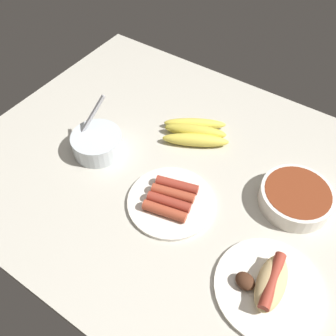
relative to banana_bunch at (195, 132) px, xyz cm
name	(u,v)px	position (x,y,z in cm)	size (l,w,h in cm)	color
ground_plane	(186,179)	(-5.73, 13.83, -3.33)	(120.00, 90.00, 3.00)	beige
banana_bunch	(195,132)	(0.00, 0.00, 0.00)	(21.57, 18.05, 3.98)	#E5D14C
bowl_chili	(296,197)	(-32.73, 6.13, 0.84)	(17.81, 17.81, 4.87)	white
plate_sausages	(171,200)	(-7.20, 23.36, -0.67)	(21.89, 21.89, 3.55)	white
bowl_coleslaw	(97,142)	(19.73, 19.88, 1.32)	(13.98, 13.98, 15.25)	silver
plate_hotdog_assembled	(269,285)	(-36.47, 30.17, -0.03)	(23.24, 23.24, 5.61)	white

